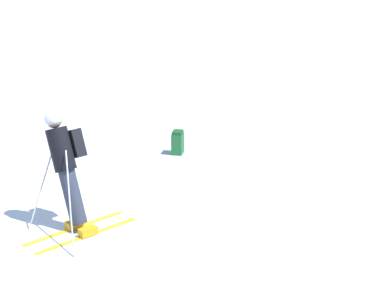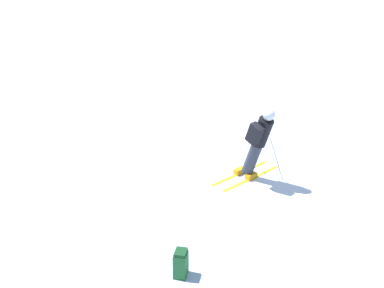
% 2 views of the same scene
% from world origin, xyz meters
% --- Properties ---
extents(ground_plane, '(300.00, 300.00, 0.00)m').
position_xyz_m(ground_plane, '(0.00, 0.00, 0.00)').
color(ground_plane, white).
extents(skier, '(1.58, 1.83, 1.88)m').
position_xyz_m(skier, '(-0.16, -0.13, 1.04)').
color(skier, yellow).
rests_on(skier, ground).
extents(spare_backpack, '(0.37, 0.34, 0.50)m').
position_xyz_m(spare_backpack, '(-3.03, 2.54, 0.24)').
color(spare_backpack, '#236633').
rests_on(spare_backpack, ground).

